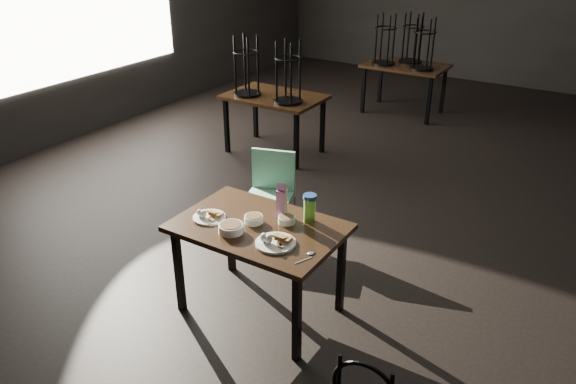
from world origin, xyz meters
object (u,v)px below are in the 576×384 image
Objects in this scene: main_table at (259,235)px; water_bottle at (310,208)px; school_chair at (270,190)px; juice_carton at (282,201)px.

water_bottle is at bearing 41.45° from main_table.
water_bottle is (0.28, 0.25, 0.19)m from main_table.
school_chair is (-0.79, 0.66, -0.33)m from water_bottle.
school_chair is at bearing 119.23° from main_table.
juice_carton is at bearing 73.06° from main_table.
juice_carton is 0.96m from school_chair.
juice_carton is 0.22m from water_bottle.
juice_carton is 0.30× the size of school_chair.
main_table is 4.58× the size of juice_carton.
water_bottle is (0.22, 0.04, -0.01)m from juice_carton.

